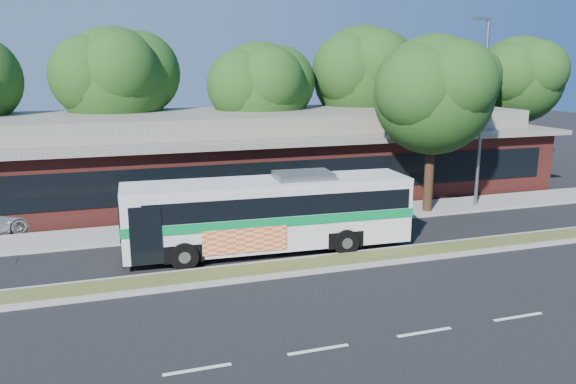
# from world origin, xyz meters

# --- Properties ---
(ground) EXTENTS (120.00, 120.00, 0.00)m
(ground) POSITION_xyz_m (0.00, 0.00, 0.00)
(ground) COLOR black
(ground) RESTS_ON ground
(median_strip) EXTENTS (26.00, 1.10, 0.15)m
(median_strip) POSITION_xyz_m (0.00, 0.60, 0.07)
(median_strip) COLOR #495423
(median_strip) RESTS_ON ground
(sidewalk) EXTENTS (44.00, 2.60, 0.12)m
(sidewalk) POSITION_xyz_m (0.00, 6.40, 0.06)
(sidewalk) COLOR gray
(sidewalk) RESTS_ON ground
(plaza_building) EXTENTS (33.20, 11.20, 4.45)m
(plaza_building) POSITION_xyz_m (0.00, 12.99, 2.13)
(plaza_building) COLOR maroon
(plaza_building) RESTS_ON ground
(lamp_post) EXTENTS (0.93, 0.18, 9.07)m
(lamp_post) POSITION_xyz_m (9.56, 6.00, 4.90)
(lamp_post) COLOR slate
(lamp_post) RESTS_ON ground
(tree_bg_b) EXTENTS (6.69, 6.00, 9.00)m
(tree_bg_b) POSITION_xyz_m (-6.57, 16.14, 6.14)
(tree_bg_b) COLOR black
(tree_bg_b) RESTS_ON ground
(tree_bg_c) EXTENTS (6.24, 5.60, 8.26)m
(tree_bg_c) POSITION_xyz_m (1.40, 15.13, 5.59)
(tree_bg_c) COLOR black
(tree_bg_c) RESTS_ON ground
(tree_bg_d) EXTENTS (6.91, 6.20, 9.37)m
(tree_bg_d) POSITION_xyz_m (8.45, 16.15, 6.42)
(tree_bg_d) COLOR black
(tree_bg_d) RESTS_ON ground
(tree_bg_e) EXTENTS (6.47, 5.80, 8.50)m
(tree_bg_e) POSITION_xyz_m (14.42, 15.14, 5.74)
(tree_bg_e) COLOR black
(tree_bg_e) RESTS_ON ground
(tree_bg_f) EXTENTS (6.69, 6.00, 8.92)m
(tree_bg_f) POSITION_xyz_m (20.43, 16.14, 6.06)
(tree_bg_f) COLOR black
(tree_bg_f) RESTS_ON ground
(transit_bus) EXTENTS (10.78, 2.85, 3.00)m
(transit_bus) POSITION_xyz_m (-1.99, 2.63, 1.67)
(transit_bus) COLOR silver
(transit_bus) RESTS_ON ground
(sidewalk_tree) EXTENTS (6.10, 5.47, 8.31)m
(sidewalk_tree) POSITION_xyz_m (7.15, 5.95, 5.70)
(sidewalk_tree) COLOR black
(sidewalk_tree) RESTS_ON ground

